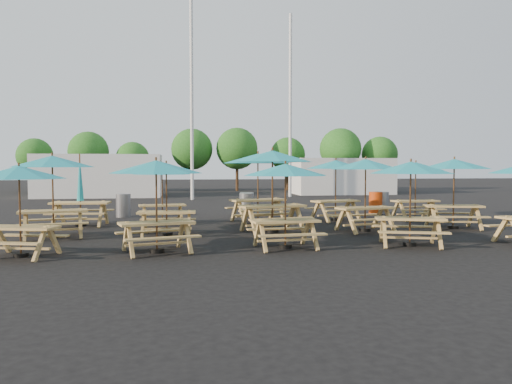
{
  "coord_description": "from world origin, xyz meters",
  "views": [
    {
      "loc": [
        -2.73,
        -16.38,
        2.05
      ],
      "look_at": [
        0.0,
        1.5,
        1.1
      ],
      "focal_mm": 35.0,
      "sensor_mm": 36.0,
      "label": 1
    }
  ],
  "objects": [
    {
      "name": "waste_bin_3",
      "position": [
        5.57,
        3.9,
        0.47
      ],
      "size": [
        0.58,
        0.58,
        0.93
      ],
      "primitive_type": "cylinder",
      "color": "#C43B0B",
      "rests_on": "ground"
    },
    {
      "name": "picnic_unit_5",
      "position": [
        -3.35,
        1.42,
        1.8
      ],
      "size": [
        2.29,
        2.29,
        2.06
      ],
      "rotation": [
        0.0,
        0.0,
        0.13
      ],
      "color": "tan",
      "rests_on": "ground"
    },
    {
      "name": "picnic_unit_10",
      "position": [
        2.99,
        -1.56,
        2.0
      ],
      "size": [
        2.7,
        2.7,
        2.28
      ],
      "rotation": [
        0.0,
        0.0,
        0.22
      ],
      "color": "tan",
      "rests_on": "ground"
    },
    {
      "name": "tree_0",
      "position": [
        -14.07,
        25.25,
        2.83
      ],
      "size": [
        2.8,
        2.8,
        4.24
      ],
      "color": "#382314",
      "rests_on": "ground"
    },
    {
      "name": "mast_1",
      "position": [
        4.5,
        16.0,
        6.0
      ],
      "size": [
        0.2,
        0.2,
        12.0
      ],
      "primitive_type": "cylinder",
      "color": "silver",
      "rests_on": "ground"
    },
    {
      "name": "tree_5",
      "position": [
        6.22,
        24.67,
        2.97
      ],
      "size": [
        2.94,
        2.94,
        4.45
      ],
      "color": "#382314",
      "rests_on": "ground"
    },
    {
      "name": "picnic_unit_2",
      "position": [
        -6.09,
        1.26,
        1.01
      ],
      "size": [
        2.05,
        1.82,
        2.46
      ],
      "rotation": [
        0.0,
        0.0,
        -0.08
      ],
      "color": "tan",
      "rests_on": "ground"
    },
    {
      "name": "picnic_unit_14",
      "position": [
        6.14,
        1.45,
        1.93
      ],
      "size": [
        2.32,
        2.32,
        2.21
      ],
      "rotation": [
        0.0,
        0.0,
        0.06
      ],
      "color": "tan",
      "rests_on": "ground"
    },
    {
      "name": "picnic_unit_13",
      "position": [
        6.1,
        -1.31,
        2.01
      ],
      "size": [
        2.7,
        2.7,
        2.29
      ],
      "rotation": [
        0.0,
        0.0,
        -0.21
      ],
      "color": "tan",
      "rests_on": "ground"
    },
    {
      "name": "waste_bin_2",
      "position": [
        -0.05,
        3.74,
        0.47
      ],
      "size": [
        0.58,
        0.58,
        0.93
      ],
      "primitive_type": "cylinder",
      "color": "gray",
      "rests_on": "ground"
    },
    {
      "name": "picnic_unit_11",
      "position": [
        3.02,
        1.55,
        2.0
      ],
      "size": [
        2.83,
        2.83,
        2.28
      ],
      "rotation": [
        0.0,
        0.0,
        0.3
      ],
      "color": "tan",
      "rests_on": "ground"
    },
    {
      "name": "waste_bin_4",
      "position": [
        5.87,
        3.97,
        0.47
      ],
      "size": [
        0.58,
        0.58,
        0.93
      ],
      "primitive_type": "cylinder",
      "color": "gray",
      "rests_on": "ground"
    },
    {
      "name": "waste_bin_1",
      "position": [
        0.03,
        4.23,
        0.47
      ],
      "size": [
        0.58,
        0.58,
        0.93
      ],
      "primitive_type": "cylinder",
      "color": "gray",
      "rests_on": "ground"
    },
    {
      "name": "picnic_unit_4",
      "position": [
        -3.12,
        -1.59,
        1.88
      ],
      "size": [
        2.23,
        2.23,
        2.15
      ],
      "rotation": [
        0.0,
        0.0,
        -0.04
      ],
      "color": "tan",
      "rests_on": "ground"
    },
    {
      "name": "event_tent_0",
      "position": [
        -8.0,
        18.0,
        1.4
      ],
      "size": [
        8.0,
        4.0,
        2.8
      ],
      "primitive_type": "cube",
      "color": "silver",
      "rests_on": "ground"
    },
    {
      "name": "ground",
      "position": [
        0.0,
        0.0,
        0.0
      ],
      "size": [
        120.0,
        120.0,
        0.0
      ],
      "primitive_type": "plane",
      "color": "black",
      "rests_on": "ground"
    },
    {
      "name": "tree_1",
      "position": [
        -9.74,
        23.9,
        3.15
      ],
      "size": [
        3.11,
        3.11,
        4.72
      ],
      "color": "#382314",
      "rests_on": "ground"
    },
    {
      "name": "picnic_unit_3",
      "position": [
        -3.28,
        -4.48,
        1.92
      ],
      "size": [
        2.7,
        2.7,
        2.2
      ],
      "rotation": [
        0.0,
        0.0,
        0.28
      ],
      "color": "tan",
      "rests_on": "ground"
    },
    {
      "name": "picnic_unit_1",
      "position": [
        -6.31,
        -1.55,
        2.06
      ],
      "size": [
        2.78,
        2.78,
        2.36
      ],
      "rotation": [
        0.0,
        0.0,
        0.21
      ],
      "color": "tan",
      "rests_on": "ground"
    },
    {
      "name": "picnic_unit_9",
      "position": [
        3.08,
        -4.43,
        1.91
      ],
      "size": [
        2.69,
        2.69,
        2.18
      ],
      "rotation": [
        0.0,
        0.0,
        -0.29
      ],
      "color": "tan",
      "rests_on": "ground"
    },
    {
      "name": "tree_6",
      "position": [
        10.23,
        22.9,
        3.43
      ],
      "size": [
        3.38,
        3.38,
        5.13
      ],
      "color": "#382314",
      "rests_on": "ground"
    },
    {
      "name": "tree_2",
      "position": [
        -6.39,
        23.65,
        2.62
      ],
      "size": [
        2.59,
        2.59,
        3.93
      ],
      "color": "#382314",
      "rests_on": "ground"
    },
    {
      "name": "tree_4",
      "position": [
        1.9,
        24.26,
        3.46
      ],
      "size": [
        3.41,
        3.41,
        5.17
      ],
      "color": "#382314",
      "rests_on": "ground"
    },
    {
      "name": "tree_3",
      "position": [
        -1.75,
        24.72,
        3.41
      ],
      "size": [
        3.36,
        3.36,
        5.09
      ],
      "color": "#382314",
      "rests_on": "ground"
    },
    {
      "name": "picnic_unit_6",
      "position": [
        -0.15,
        -4.33,
        1.86
      ],
      "size": [
        2.29,
        2.29,
        2.12
      ],
      "rotation": [
        0.0,
        0.0,
        0.09
      ],
      "color": "tan",
      "rests_on": "ground"
    },
    {
      "name": "waste_bin_0",
      "position": [
        -4.98,
        4.09,
        0.47
      ],
      "size": [
        0.58,
        0.58,
        0.93
      ],
      "primitive_type": "cylinder",
      "color": "gray",
      "rests_on": "ground"
    },
    {
      "name": "mast_0",
      "position": [
        -2.0,
        14.0,
        6.0
      ],
      "size": [
        0.2,
        0.2,
        12.0
      ],
      "primitive_type": "cylinder",
      "color": "silver",
      "rests_on": "ground"
    },
    {
      "name": "picnic_unit_0",
      "position": [
        -6.28,
        -4.59,
        1.81
      ],
      "size": [
        2.53,
        2.53,
        2.07
      ],
      "rotation": [
        0.0,
        0.0,
        -0.27
      ],
      "color": "tan",
      "rests_on": "ground"
    },
    {
      "name": "event_tent_1",
      "position": [
        9.0,
        19.0,
        1.3
      ],
      "size": [
        7.0,
        4.0,
        2.6
      ],
      "primitive_type": "cube",
      "color": "silver",
      "rests_on": "ground"
    },
    {
      "name": "picnic_unit_7",
      "position": [
        0.07,
        -1.39,
        2.22
      ],
      "size": [
        2.99,
        2.99,
        2.54
      ],
      "rotation": [
        0.0,
        0.0,
        0.21
      ],
      "color": "tan",
      "rests_on": "ground"
    },
    {
      "name": "tree_7",
      "position": [
        13.63,
        22.92,
        2.99
      ],
      "size": [
        2.95,
        2.95,
        4.48
      ],
      "color": "#382314",
      "rests_on": "ground"
    },
    {
      "name": "picnic_unit_8",
      "position": [
        0.07,
        1.48,
        2.2
      ],
      "size": [
        3.03,
        3.03,
        2.52
      ],
      "rotation": [
        0.0,
        0.0,
        0.24
      ],
      "color": "tan",
      "rests_on": "ground"
    }
  ]
}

